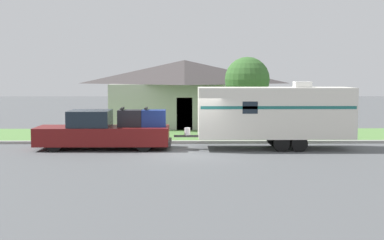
% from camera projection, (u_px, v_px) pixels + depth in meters
% --- Properties ---
extents(ground_plane, '(120.00, 120.00, 0.00)m').
position_uv_depth(ground_plane, '(195.00, 154.00, 24.10)').
color(ground_plane, '#515456').
extents(curb_strip, '(80.00, 0.30, 0.14)m').
position_uv_depth(curb_strip, '(193.00, 142.00, 27.83)').
color(curb_strip, '#999993').
rests_on(curb_strip, ground_plane).
extents(lawn_strip, '(80.00, 7.00, 0.03)m').
position_uv_depth(lawn_strip, '(192.00, 135.00, 31.47)').
color(lawn_strip, '#568442').
rests_on(lawn_strip, ground_plane).
extents(house_across_street, '(10.49, 7.44, 4.55)m').
position_uv_depth(house_across_street, '(184.00, 92.00, 37.27)').
color(house_across_street, '#B2B2A8').
rests_on(house_across_street, ground_plane).
extents(pickup_truck, '(6.46, 2.10, 2.00)m').
position_uv_depth(pickup_truck, '(105.00, 131.00, 25.71)').
color(pickup_truck, black).
rests_on(pickup_truck, ground_plane).
extents(travel_trailer, '(8.54, 2.33, 3.25)m').
position_uv_depth(travel_trailer, '(275.00, 113.00, 25.75)').
color(travel_trailer, black).
rests_on(travel_trailer, ground_plane).
extents(mailbox, '(0.48, 0.20, 1.37)m').
position_uv_depth(mailbox, '(308.00, 122.00, 28.61)').
color(mailbox, brown).
rests_on(mailbox, ground_plane).
extents(tree_in_yard, '(2.67, 2.67, 4.61)m').
position_uv_depth(tree_in_yard, '(247.00, 80.00, 31.71)').
color(tree_in_yard, brown).
rests_on(tree_in_yard, ground_plane).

